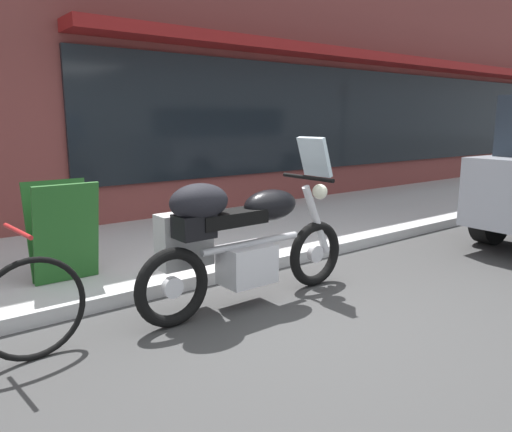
% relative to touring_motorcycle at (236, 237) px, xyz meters
% --- Properties ---
extents(ground_plane, '(80.00, 80.00, 0.00)m').
position_rel_touring_motorcycle_xyz_m(ground_plane, '(0.38, -0.52, -0.60)').
color(ground_plane, '#393939').
extents(storefront_building, '(22.13, 0.90, 5.80)m').
position_rel_touring_motorcycle_xyz_m(storefront_building, '(7.44, 3.43, 2.25)').
color(storefront_building, brown).
rests_on(storefront_building, ground_plane).
extents(touring_motorcycle, '(2.11, 0.66, 1.38)m').
position_rel_touring_motorcycle_xyz_m(touring_motorcycle, '(0.00, 0.00, 0.00)').
color(touring_motorcycle, black).
rests_on(touring_motorcycle, ground_plane).
extents(sandwich_board_sign, '(0.55, 0.40, 0.88)m').
position_rel_touring_motorcycle_xyz_m(sandwich_board_sign, '(-1.02, 1.21, -0.03)').
color(sandwich_board_sign, '#1E511E').
rests_on(sandwich_board_sign, sidewalk_curb).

